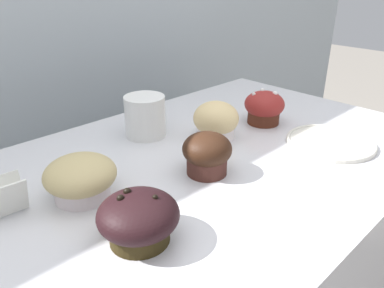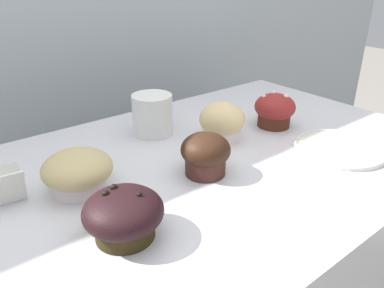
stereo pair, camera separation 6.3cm
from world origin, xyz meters
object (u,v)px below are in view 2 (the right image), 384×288
(muffin_back_left, at_px, (275,110))
(coffee_cup, at_px, (153,113))
(muffin_front_right, at_px, (222,122))
(serving_plate, at_px, (340,148))
(muffin_front_center, at_px, (124,215))
(muffin_back_right, at_px, (205,154))
(muffin_front_left, at_px, (78,172))

(muffin_back_left, height_order, coffee_cup, coffee_cup)
(muffin_front_right, bearing_deg, muffin_back_left, -8.45)
(muffin_front_right, xyz_separation_m, serving_plate, (0.15, -0.19, -0.03))
(muffin_front_center, relative_size, muffin_front_right, 1.13)
(muffin_front_center, bearing_deg, coffee_cup, 50.59)
(serving_plate, bearing_deg, muffin_back_left, 91.52)
(muffin_back_right, height_order, coffee_cup, coffee_cup)
(muffin_front_center, bearing_deg, muffin_front_right, 25.96)
(muffin_front_left, xyz_separation_m, serving_plate, (0.48, -0.18, -0.03))
(muffin_back_left, bearing_deg, serving_plate, -88.48)
(muffin_back_left, relative_size, serving_plate, 0.52)
(muffin_back_right, xyz_separation_m, serving_plate, (0.28, -0.10, -0.03))
(muffin_front_left, xyz_separation_m, coffee_cup, (0.23, 0.13, 0.01))
(muffin_front_right, bearing_deg, coffee_cup, 129.93)
(muffin_front_center, bearing_deg, serving_plate, -4.03)
(muffin_front_right, height_order, serving_plate, muffin_front_right)
(muffin_back_left, xyz_separation_m, coffee_cup, (-0.24, 0.14, 0.01))
(muffin_front_right, bearing_deg, muffin_front_left, -178.69)
(muffin_front_center, height_order, muffin_back_right, muffin_back_right)
(muffin_back_right, relative_size, muffin_front_right, 0.90)
(muffin_back_left, bearing_deg, muffin_front_left, 178.29)
(muffin_back_right, distance_m, muffin_front_left, 0.22)
(muffin_front_left, height_order, muffin_front_right, muffin_front_right)
(muffin_front_right, height_order, coffee_cup, coffee_cup)
(muffin_back_right, xyz_separation_m, coffee_cup, (0.03, 0.21, 0.01))
(muffin_front_center, xyz_separation_m, coffee_cup, (0.23, 0.28, 0.01))
(muffin_front_left, bearing_deg, muffin_back_left, -1.71)
(coffee_cup, xyz_separation_m, serving_plate, (0.25, -0.31, -0.04))
(muffin_back_left, height_order, muffin_back_right, muffin_back_left)
(muffin_back_left, relative_size, coffee_cup, 0.75)
(muffin_back_right, relative_size, muffin_front_left, 0.77)
(coffee_cup, bearing_deg, muffin_front_right, -50.07)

